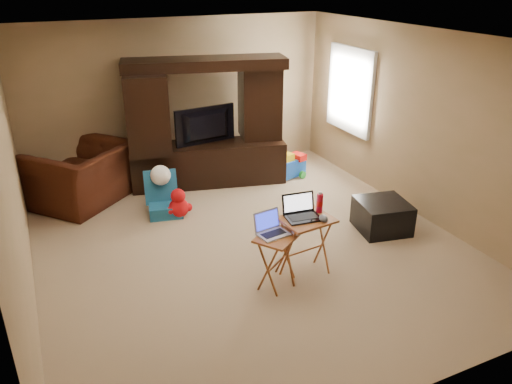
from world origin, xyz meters
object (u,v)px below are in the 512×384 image
push_toy (288,165)px  mouse_right (324,218)px  mouse_left (297,233)px  laptop_left (274,225)px  child_rocker (164,195)px  plush_toy (179,203)px  recliner (83,175)px  entertainment_center (207,123)px  laptop_right (303,208)px  tray_table_right (306,247)px  water_bottle (320,203)px  ottoman (382,216)px  tray_table_left (277,260)px  television (208,127)px

push_toy → mouse_right: mouse_right is taller
mouse_left → laptop_left: bearing=155.6°
child_rocker → plush_toy: bearing=-34.2°
mouse_right → recliner: bearing=123.9°
recliner → mouse_left: (1.79, -3.13, 0.20)m
entertainment_center → laptop_right: bearing=-76.0°
tray_table_right → recliner: bearing=117.0°
tray_table_right → child_rocker: bearing=109.2°
laptop_right → water_bottle: 0.25m
ottoman → laptop_left: (-1.85, -0.50, 0.52)m
water_bottle → entertainment_center: bearing=95.3°
water_bottle → tray_table_right: bearing=-158.2°
entertainment_center → plush_toy: size_ratio=5.68×
recliner → child_rocker: bearing=96.0°
tray_table_left → mouse_right: 0.67m
laptop_left → mouse_right: (0.54, -0.11, 0.02)m
tray_table_left → mouse_right: (0.51, -0.08, 0.44)m
plush_toy → ottoman: bearing=-32.7°
entertainment_center → laptop_left: 3.00m
recliner → water_bottle: water_bottle is taller
entertainment_center → recliner: size_ratio=1.83×
plush_toy → recliner: bearing=136.8°
television → tray_table_left: television is taller
laptop_right → mouse_left: size_ratio=3.04×
laptop_right → mouse_right: (0.17, -0.14, -0.09)m
plush_toy → laptop_right: size_ratio=1.15×
tray_table_right → mouse_right: bearing=-49.0°
television → laptop_right: 2.90m
laptop_left → push_toy: bearing=50.0°
child_rocker → mouse_left: bearing=-57.9°
television → tray_table_right: 2.98m
ottoman → tray_table_right: 1.54m
laptop_right → water_bottle: size_ratio=1.70×
push_toy → tray_table_right: tray_table_right is taller
entertainment_center → recliner: (-1.91, 0.06, -0.56)m
laptop_left → laptop_right: bearing=-4.6°
recliner → tray_table_right: (1.98, -3.02, -0.07)m
tray_table_left → laptop_right: 0.63m
tray_table_right → laptop_right: (-0.04, 0.02, 0.47)m
recliner → laptop_right: size_ratio=3.56×
entertainment_center → mouse_left: entertainment_center is taller
recliner → child_rocker: size_ratio=2.17×
entertainment_center → mouse_right: (0.20, -3.08, -0.25)m
recliner → laptop_left: size_ratio=4.19×
mouse_left → push_toy: bearing=63.2°
mouse_left → mouse_right: bearing=-2.6°
push_toy → tray_table_right: 2.90m
laptop_left → mouse_right: 0.55m
television → mouse_right: television is taller
recliner → laptop_right: (1.94, -3.00, 0.40)m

